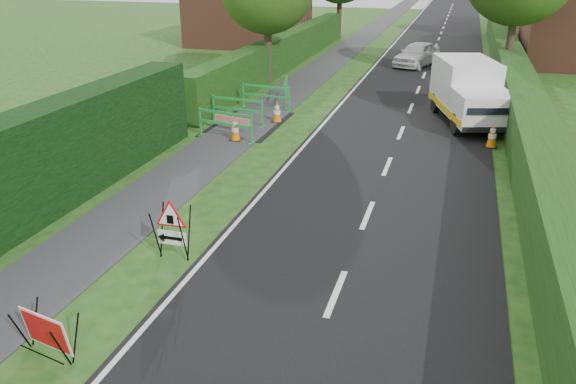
# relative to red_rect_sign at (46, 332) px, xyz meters

# --- Properties ---
(ground) EXTENTS (120.00, 120.00, 0.00)m
(ground) POSITION_rel_red_rect_sign_xyz_m (1.38, 2.00, -0.46)
(ground) COLOR #184313
(ground) RESTS_ON ground
(road_surface) EXTENTS (6.00, 90.00, 0.02)m
(road_surface) POSITION_rel_red_rect_sign_xyz_m (3.88, 37.00, -0.45)
(road_surface) COLOR black
(road_surface) RESTS_ON ground
(footpath) EXTENTS (2.00, 90.00, 0.02)m
(footpath) POSITION_rel_red_rect_sign_xyz_m (-1.62, 37.00, -0.45)
(footpath) COLOR #2D2D30
(footpath) RESTS_ON ground
(hedge_west_far) EXTENTS (1.00, 24.00, 1.80)m
(hedge_west_far) POSITION_rel_red_rect_sign_xyz_m (-3.62, 24.00, -0.46)
(hedge_west_far) COLOR #14380F
(hedge_west_far) RESTS_ON ground
(hedge_east) EXTENTS (1.20, 50.00, 1.50)m
(hedge_east) POSITION_rel_red_rect_sign_xyz_m (7.88, 18.00, -0.46)
(hedge_east) COLOR #14380F
(hedge_east) RESTS_ON ground
(house_west) EXTENTS (7.50, 7.40, 7.88)m
(house_west) POSITION_rel_red_rect_sign_xyz_m (-8.62, 32.00, 2.44)
(house_west) COLOR brown
(house_west) RESTS_ON ground
(red_rect_sign) EXTENTS (1.01, 0.73, 0.79)m
(red_rect_sign) POSITION_rel_red_rect_sign_xyz_m (0.00, 0.00, 0.00)
(red_rect_sign) COLOR black
(red_rect_sign) RESTS_ON ground
(triangle_sign) EXTENTS (0.78, 0.78, 1.12)m
(triangle_sign) POSITION_rel_red_rect_sign_xyz_m (0.40, 3.27, 0.32)
(triangle_sign) COLOR black
(triangle_sign) RESTS_ON ground
(works_van) EXTENTS (3.14, 5.10, 2.18)m
(works_van) POSITION_rel_red_rect_sign_xyz_m (6.03, 15.72, 0.70)
(works_van) COLOR silver
(works_van) RESTS_ON ground
(traffic_cone_0) EXTENTS (0.38, 0.38, 0.79)m
(traffic_cone_0) POSITION_rel_red_rect_sign_xyz_m (6.85, 12.79, -0.06)
(traffic_cone_0) COLOR black
(traffic_cone_0) RESTS_ON ground
(traffic_cone_1) EXTENTS (0.38, 0.38, 0.79)m
(traffic_cone_1) POSITION_rel_red_rect_sign_xyz_m (6.72, 15.08, -0.06)
(traffic_cone_1) COLOR black
(traffic_cone_1) RESTS_ON ground
(traffic_cone_2) EXTENTS (0.38, 0.38, 0.79)m
(traffic_cone_2) POSITION_rel_red_rect_sign_xyz_m (6.49, 18.04, -0.06)
(traffic_cone_2) COLOR black
(traffic_cone_2) RESTS_ON ground
(traffic_cone_3) EXTENTS (0.38, 0.38, 0.79)m
(traffic_cone_3) POSITION_rel_red_rect_sign_xyz_m (-1.33, 11.05, -0.06)
(traffic_cone_3) COLOR black
(traffic_cone_3) RESTS_ON ground
(traffic_cone_4) EXTENTS (0.38, 0.38, 0.79)m
(traffic_cone_4) POSITION_rel_red_rect_sign_xyz_m (-0.68, 13.56, -0.06)
(traffic_cone_4) COLOR black
(traffic_cone_4) RESTS_ON ground
(ped_barrier_0) EXTENTS (2.09, 0.68, 1.00)m
(ped_barrier_0) POSITION_rel_red_rect_sign_xyz_m (-1.68, 11.05, 0.17)
(ped_barrier_0) COLOR #1A9235
(ped_barrier_0) RESTS_ON ground
(ped_barrier_1) EXTENTS (2.09, 0.56, 1.00)m
(ped_barrier_1) POSITION_rel_red_rect_sign_xyz_m (-1.99, 12.92, 0.17)
(ped_barrier_1) COLOR #1A9235
(ped_barrier_1) RESTS_ON ground
(ped_barrier_2) EXTENTS (2.09, 0.56, 1.00)m
(ped_barrier_2) POSITION_rel_red_rect_sign_xyz_m (-1.70, 15.23, 0.17)
(ped_barrier_2) COLOR #1A9235
(ped_barrier_2) RESTS_ON ground
(ped_barrier_3) EXTENTS (0.84, 2.08, 1.00)m
(ped_barrier_3) POSITION_rel_red_rect_sign_xyz_m (-1.23, 16.38, 0.17)
(ped_barrier_3) COLOR #1A9235
(ped_barrier_3) RESTS_ON ground
(redwhite_plank) EXTENTS (1.46, 0.40, 0.25)m
(redwhite_plank) POSITION_rel_red_rect_sign_xyz_m (-1.77, 11.89, -0.46)
(redwhite_plank) COLOR red
(redwhite_plank) RESTS_ON ground
(hatchback_car) EXTENTS (2.63, 4.11, 1.30)m
(hatchback_car) POSITION_rel_red_rect_sign_xyz_m (3.24, 26.65, 0.20)
(hatchback_car) COLOR white
(hatchback_car) RESTS_ON ground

